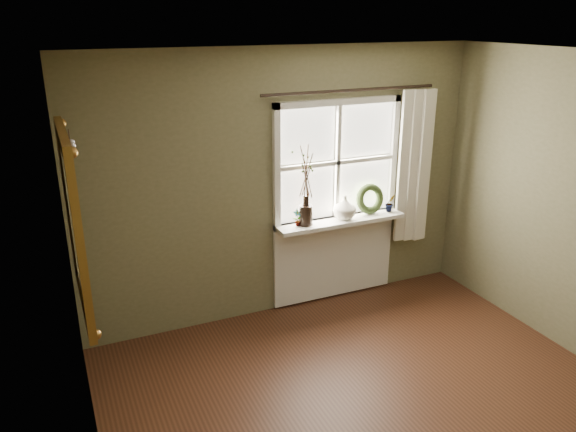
# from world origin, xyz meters

# --- Properties ---
(ceiling) EXTENTS (4.50, 4.50, 0.00)m
(ceiling) POSITION_xyz_m (0.00, 0.00, 2.60)
(ceiling) COLOR silver
(ceiling) RESTS_ON ground
(wall_back) EXTENTS (4.00, 0.10, 2.60)m
(wall_back) POSITION_xyz_m (0.00, 2.30, 1.30)
(wall_back) COLOR #676443
(wall_back) RESTS_ON ground
(wall_left) EXTENTS (0.10, 4.50, 2.60)m
(wall_left) POSITION_xyz_m (-2.05, 0.00, 1.30)
(wall_left) COLOR #676443
(wall_left) RESTS_ON ground
(window_frame) EXTENTS (1.36, 0.06, 1.24)m
(window_frame) POSITION_xyz_m (0.55, 2.23, 1.48)
(window_frame) COLOR white
(window_frame) RESTS_ON wall_back
(window_sill) EXTENTS (1.36, 0.26, 0.04)m
(window_sill) POSITION_xyz_m (0.55, 2.12, 0.90)
(window_sill) COLOR white
(window_sill) RESTS_ON wall_back
(window_apron) EXTENTS (1.36, 0.04, 0.88)m
(window_apron) POSITION_xyz_m (0.55, 2.23, 0.46)
(window_apron) COLOR white
(window_apron) RESTS_ON ground
(dark_jug) EXTENTS (0.17, 0.17, 0.20)m
(dark_jug) POSITION_xyz_m (0.16, 2.12, 1.02)
(dark_jug) COLOR black
(dark_jug) RESTS_ON window_sill
(cream_vase) EXTENTS (0.24, 0.24, 0.24)m
(cream_vase) POSITION_xyz_m (0.59, 2.12, 1.04)
(cream_vase) COLOR silver
(cream_vase) RESTS_ON window_sill
(wreath) EXTENTS (0.32, 0.15, 0.33)m
(wreath) POSITION_xyz_m (0.91, 2.16, 1.04)
(wreath) COLOR #2F411D
(wreath) RESTS_ON window_sill
(potted_plant_left) EXTENTS (0.09, 0.06, 0.17)m
(potted_plant_left) POSITION_xyz_m (0.07, 2.12, 1.00)
(potted_plant_left) COLOR #2F411D
(potted_plant_left) RESTS_ON window_sill
(potted_plant_right) EXTENTS (0.10, 0.08, 0.18)m
(potted_plant_right) POSITION_xyz_m (1.13, 2.12, 1.01)
(potted_plant_right) COLOR #2F411D
(potted_plant_right) RESTS_ON window_sill
(curtain) EXTENTS (0.36, 0.12, 1.59)m
(curtain) POSITION_xyz_m (1.39, 2.13, 1.37)
(curtain) COLOR beige
(curtain) RESTS_ON wall_back
(curtain_rod) EXTENTS (1.84, 0.03, 0.03)m
(curtain_rod) POSITION_xyz_m (0.65, 2.17, 2.18)
(curtain_rod) COLOR black
(curtain_rod) RESTS_ON wall_back
(gilt_mirror) EXTENTS (0.10, 1.03, 1.23)m
(gilt_mirror) POSITION_xyz_m (-1.96, 1.19, 1.58)
(gilt_mirror) COLOR white
(gilt_mirror) RESTS_ON wall_left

